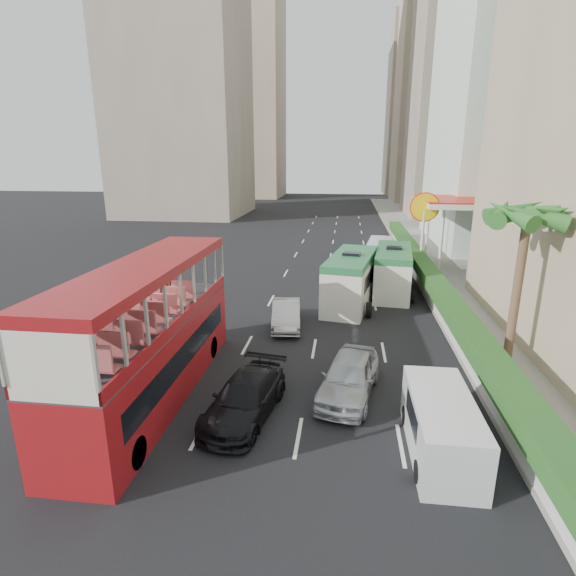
% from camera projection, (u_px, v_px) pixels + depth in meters
% --- Properties ---
extents(ground_plane, '(200.00, 200.00, 0.00)m').
position_uv_depth(ground_plane, '(315.00, 405.00, 16.16)').
color(ground_plane, black).
rests_on(ground_plane, ground).
extents(double_decker_bus, '(2.50, 11.00, 5.06)m').
position_uv_depth(double_decker_bus, '(150.00, 332.00, 16.19)').
color(double_decker_bus, maroon).
rests_on(double_decker_bus, ground).
extents(car_silver_lane_a, '(1.90, 4.23, 1.35)m').
position_uv_depth(car_silver_lane_a, '(286.00, 326.00, 23.75)').
color(car_silver_lane_a, '#B8BABF').
rests_on(car_silver_lane_a, ground).
extents(car_silver_lane_b, '(2.71, 4.87, 1.57)m').
position_uv_depth(car_silver_lane_b, '(348.00, 395.00, 16.85)').
color(car_silver_lane_b, '#B8BABF').
rests_on(car_silver_lane_b, ground).
extents(car_black, '(2.63, 4.95, 1.36)m').
position_uv_depth(car_black, '(245.00, 416.00, 15.51)').
color(car_black, black).
rests_on(car_black, ground).
extents(van_asset, '(2.45, 4.44, 1.18)m').
position_uv_depth(van_asset, '(352.00, 285.00, 31.49)').
color(van_asset, silver).
rests_on(van_asset, ground).
extents(minibus_near, '(3.44, 7.12, 3.03)m').
position_uv_depth(minibus_near, '(351.00, 280.00, 27.02)').
color(minibus_near, silver).
rests_on(minibus_near, ground).
extents(minibus_far, '(2.87, 6.76, 2.91)m').
position_uv_depth(minibus_far, '(393.00, 271.00, 29.39)').
color(minibus_far, silver).
rests_on(minibus_far, ground).
extents(panel_van_near, '(1.79, 4.43, 1.77)m').
position_uv_depth(panel_van_near, '(441.00, 427.00, 13.35)').
color(panel_van_near, silver).
rests_on(panel_van_near, ground).
extents(panel_van_far, '(2.51, 4.94, 1.89)m').
position_uv_depth(panel_van_far, '(380.00, 251.00, 38.24)').
color(panel_van_far, silver).
rests_on(panel_van_far, ground).
extents(sidewalk, '(6.00, 120.00, 0.18)m').
position_uv_depth(sidewalk, '(439.00, 260.00, 38.85)').
color(sidewalk, '#99968C').
rests_on(sidewalk, ground).
extents(kerb_wall, '(0.30, 44.00, 1.00)m').
position_uv_depth(kerb_wall, '(428.00, 287.00, 28.55)').
color(kerb_wall, silver).
rests_on(kerb_wall, sidewalk).
extents(hedge, '(1.10, 44.00, 0.70)m').
position_uv_depth(hedge, '(429.00, 274.00, 28.31)').
color(hedge, '#2D6626').
rests_on(hedge, kerb_wall).
extents(palm_tree, '(0.36, 0.36, 6.40)m').
position_uv_depth(palm_tree, '(517.00, 292.00, 18.08)').
color(palm_tree, brown).
rests_on(palm_tree, sidewalk).
extents(shell_station, '(6.50, 8.00, 5.50)m').
position_uv_depth(shell_station, '(460.00, 233.00, 36.08)').
color(shell_station, silver).
rests_on(shell_station, ground).
extents(tower_mid, '(16.00, 16.00, 50.00)m').
position_uv_depth(tower_mid, '(477.00, 35.00, 62.25)').
color(tower_mid, tan).
rests_on(tower_mid, ground).
extents(tower_far_a, '(14.00, 14.00, 44.00)m').
position_uv_depth(tower_far_a, '(435.00, 85.00, 86.07)').
color(tower_far_a, tan).
rests_on(tower_far_a, ground).
extents(tower_far_b, '(14.00, 14.00, 40.00)m').
position_uv_depth(tower_far_b, '(417.00, 109.00, 107.58)').
color(tower_far_b, tan).
rests_on(tower_far_b, ground).
extents(tower_left_a, '(18.00, 18.00, 52.00)m').
position_uv_depth(tower_left_a, '(178.00, 32.00, 64.25)').
color(tower_left_a, tan).
rests_on(tower_left_a, ground).
extents(tower_left_b, '(16.00, 16.00, 46.00)m').
position_uv_depth(tower_left_b, '(245.00, 90.00, 98.18)').
color(tower_left_b, tan).
rests_on(tower_left_b, ground).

